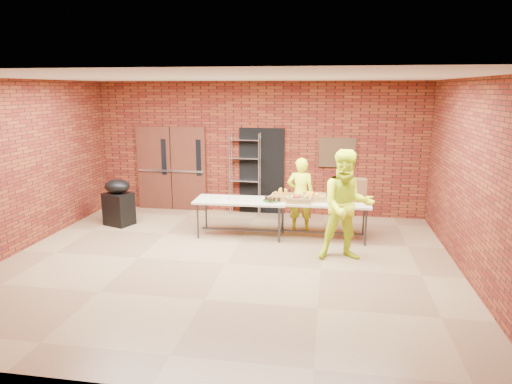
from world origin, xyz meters
TOP-DOWN VIEW (x-y plane):
  - room at (0.00, 0.00)m, footprint 8.08×7.08m
  - double_doors at (-2.20, 3.44)m, footprint 1.78×0.12m
  - dark_doorway at (0.10, 3.46)m, footprint 1.10×0.06m
  - bronze_plaque at (1.90, 3.45)m, footprint 0.85×0.04m
  - wire_rack at (-0.29, 3.32)m, footprint 0.73×0.25m
  - table_left at (-0.05, 1.58)m, footprint 1.91×0.83m
  - table_right at (1.63, 1.67)m, footprint 1.93×0.83m
  - basket_bananas at (0.82, 1.68)m, footprint 0.47×0.36m
  - basket_oranges at (1.44, 1.74)m, footprint 0.50×0.39m
  - basket_apples at (1.16, 1.51)m, footprint 0.48×0.37m
  - muffin_tray at (0.63, 1.59)m, footprint 0.43×0.43m
  - napkin_box at (-0.38, 1.56)m, footprint 0.16×0.11m
  - coffee_dispenser at (2.32, 1.84)m, footprint 0.35×0.31m
  - cup_stack_front at (1.86, 1.54)m, footprint 0.07×0.07m
  - cup_stack_mid at (2.07, 1.55)m, footprint 0.08×0.08m
  - cup_stack_back at (1.89, 1.63)m, footprint 0.07×0.07m
  - covered_grill at (-2.93, 1.92)m, footprint 0.70×0.65m
  - volunteer_woman at (1.14, 2.18)m, footprint 0.58×0.38m
  - volunteer_man at (2.06, 0.57)m, footprint 1.08×0.90m

SIDE VIEW (x-z plane):
  - covered_grill at x=-2.93m, z-range 0.00..1.05m
  - table_left at x=-0.05m, z-range 0.32..1.10m
  - table_right at x=1.63m, z-range 0.33..1.12m
  - volunteer_woman at x=1.14m, z-range 0.00..1.60m
  - napkin_box at x=-0.38m, z-range 0.78..0.83m
  - muffin_tray at x=0.63m, z-range 0.78..0.88m
  - basket_bananas at x=0.82m, z-range 0.78..0.92m
  - basket_apples at x=1.16m, z-range 0.78..0.93m
  - basket_oranges at x=1.44m, z-range 0.78..0.93m
  - cup_stack_front at x=1.86m, z-range 0.79..1.00m
  - cup_stack_back at x=1.89m, z-range 0.79..1.00m
  - cup_stack_mid at x=2.07m, z-range 0.79..1.04m
  - wire_rack at x=-0.29m, z-range 0.00..1.99m
  - volunteer_man at x=2.06m, z-range 0.00..1.99m
  - coffee_dispenser at x=2.32m, z-range 0.79..1.24m
  - dark_doorway at x=0.10m, z-range 0.00..2.10m
  - double_doors at x=-2.20m, z-range 0.00..2.10m
  - bronze_plaque at x=1.90m, z-range 1.20..1.90m
  - room at x=0.00m, z-range -0.04..3.24m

